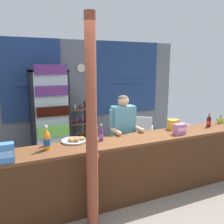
# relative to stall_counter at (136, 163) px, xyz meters

# --- Properties ---
(ground_plane) EXTENTS (8.17, 8.17, 0.00)m
(ground_plane) POSITION_rel_stall_counter_xyz_m (0.04, 0.96, -0.58)
(ground_plane) COLOR slate
(back_wall_curtained) EXTENTS (5.42, 0.22, 2.62)m
(back_wall_curtained) POSITION_rel_stall_counter_xyz_m (0.08, 2.89, 0.78)
(back_wall_curtained) COLOR slate
(back_wall_curtained) RESTS_ON ground
(stall_counter) EXTENTS (4.21, 0.57, 0.93)m
(stall_counter) POSITION_rel_stall_counter_xyz_m (0.00, 0.00, 0.00)
(stall_counter) COLOR brown
(stall_counter) RESTS_ON ground
(timber_post) EXTENTS (0.17, 0.14, 2.61)m
(timber_post) POSITION_rel_stall_counter_xyz_m (-0.81, -0.34, 0.66)
(timber_post) COLOR brown
(timber_post) RESTS_ON ground
(drink_fridge) EXTENTS (0.76, 0.75, 2.04)m
(drink_fridge) POSITION_rel_stall_counter_xyz_m (-0.83, 2.25, 0.53)
(drink_fridge) COLOR black
(drink_fridge) RESTS_ON ground
(bottle_shelf_rack) EXTENTS (0.48, 0.28, 1.16)m
(bottle_shelf_rack) POSITION_rel_stall_counter_xyz_m (-0.13, 2.54, 0.02)
(bottle_shelf_rack) COLOR brown
(bottle_shelf_rack) RESTS_ON ground
(plastic_lawn_chair) EXTENTS (0.62, 0.62, 0.86)m
(plastic_lawn_chair) POSITION_rel_stall_counter_xyz_m (1.22, 1.75, -0.09)
(plastic_lawn_chair) COLOR silver
(plastic_lawn_chair) RESTS_ON ground
(shopkeeper) EXTENTS (0.50, 0.42, 1.53)m
(shopkeeper) POSITION_rel_stall_counter_xyz_m (0.10, 0.60, 0.38)
(shopkeeper) COLOR #28282D
(shopkeeper) RESTS_ON ground
(soda_bottle_orange_soda) EXTENTS (0.09, 0.09, 0.33)m
(soda_bottle_orange_soda) POSITION_rel_stall_counter_xyz_m (-1.26, 0.17, 0.48)
(soda_bottle_orange_soda) COLOR orange
(soda_bottle_orange_soda) RESTS_ON stall_counter
(soda_bottle_cola) EXTENTS (0.07, 0.07, 0.24)m
(soda_bottle_cola) POSITION_rel_stall_counter_xyz_m (1.62, 0.18, 0.45)
(soda_bottle_cola) COLOR black
(soda_bottle_cola) RESTS_ON stall_counter
(soda_bottle_lime_soda) EXTENTS (0.07, 0.07, 0.21)m
(soda_bottle_lime_soda) POSITION_rel_stall_counter_xyz_m (-1.23, 0.33, 0.43)
(soda_bottle_lime_soda) COLOR #75C64C
(soda_bottle_lime_soda) RESTS_ON stall_counter
(soda_bottle_grape_soda) EXTENTS (0.06, 0.06, 0.25)m
(soda_bottle_grape_soda) POSITION_rel_stall_counter_xyz_m (-0.47, 0.22, 0.45)
(soda_bottle_grape_soda) COLOR #56286B
(soda_bottle_grape_soda) RESTS_ON stall_counter
(snack_box_wafer) EXTENTS (0.18, 0.12, 0.17)m
(snack_box_wafer) POSITION_rel_stall_counter_xyz_m (0.82, 0.02, 0.43)
(snack_box_wafer) COLOR #B76699
(snack_box_wafer) RESTS_ON stall_counter
(snack_box_biscuit) EXTENTS (0.19, 0.13, 0.23)m
(snack_box_biscuit) POSITION_rel_stall_counter_xyz_m (-1.76, -0.08, 0.46)
(snack_box_biscuit) COLOR #3D75B7
(snack_box_biscuit) RESTS_ON stall_counter
(snack_box_choco_powder) EXTENTS (0.18, 0.13, 0.16)m
(snack_box_choco_powder) POSITION_rel_stall_counter_xyz_m (0.93, 0.32, 0.43)
(snack_box_choco_powder) COLOR gold
(snack_box_choco_powder) RESTS_ON stall_counter
(pastry_tray) EXTENTS (0.36, 0.36, 0.07)m
(pastry_tray) POSITION_rel_stall_counter_xyz_m (-0.84, 0.33, 0.37)
(pastry_tray) COLOR #BCBCC1
(pastry_tray) RESTS_ON stall_counter
(banana_bunch) EXTENTS (0.27, 0.05, 0.16)m
(banana_bunch) POSITION_rel_stall_counter_xyz_m (2.02, 0.28, 0.40)
(banana_bunch) COLOR #B7C647
(banana_bunch) RESTS_ON stall_counter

